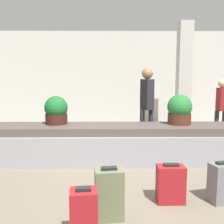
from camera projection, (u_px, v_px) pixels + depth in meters
ground_plane at (113, 200)px, 3.20m from camera, size 18.00×18.00×0.00m
back_wall at (111, 78)px, 8.76m from camera, size 18.00×0.06×3.20m
carousel at (112, 143)px, 4.76m from camera, size 7.59×0.95×0.68m
pillar at (184, 78)px, 7.35m from camera, size 0.39×0.39×3.20m
suitcase_0 at (109, 194)px, 2.74m from camera, size 0.33×0.25×0.59m
suitcase_1 at (84, 216)px, 2.33m from camera, size 0.28×0.23×0.55m
suitcase_2 at (171, 184)px, 3.12m from camera, size 0.34×0.21×0.50m
suitcase_4 at (221, 183)px, 3.11m from camera, size 0.31×0.26×0.53m
potted_plant_1 at (180, 110)px, 4.79m from camera, size 0.47×0.47×0.57m
potted_plant_2 at (56, 111)px, 4.81m from camera, size 0.45×0.45×0.54m
traveler_0 at (147, 99)px, 5.65m from camera, size 0.31×0.36×1.80m
traveler_1 at (221, 104)px, 6.44m from camera, size 0.31×0.33×1.55m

